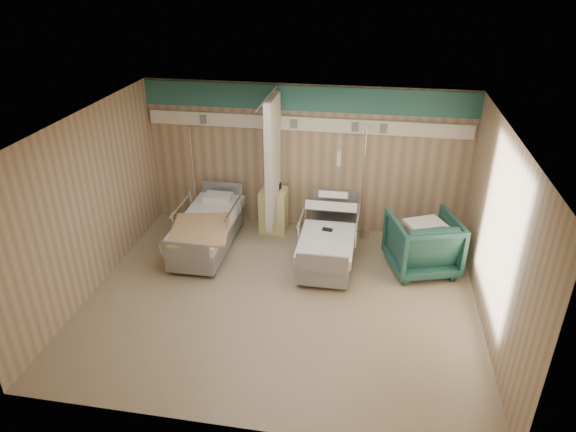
{
  "coord_description": "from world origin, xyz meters",
  "views": [
    {
      "loc": [
        1.23,
        -6.46,
        4.8
      ],
      "look_at": [
        0.01,
        0.6,
        1.16
      ],
      "focal_mm": 32.0,
      "sensor_mm": 36.0,
      "label": 1
    }
  ],
  "objects": [
    {
      "name": "white_cup",
      "position": [
        -0.68,
        2.2,
        0.92
      ],
      "size": [
        0.11,
        0.11,
        0.13
      ],
      "primitive_type": "cylinder",
      "rotation": [
        0.0,
        0.0,
        -0.23
      ],
      "color": "white",
      "rests_on": "bedside_cabinet"
    },
    {
      "name": "bedside_cabinet",
      "position": [
        -0.55,
        2.2,
        0.42
      ],
      "size": [
        0.5,
        0.48,
        0.85
      ],
      "primitive_type": "cube",
      "color": "#E7E390",
      "rests_on": "ground"
    },
    {
      "name": "ground",
      "position": [
        0.0,
        0.0,
        0.0
      ],
      "size": [
        6.0,
        5.0,
        0.0
      ],
      "primitive_type": "cube",
      "color": "tan",
      "rests_on": "ground"
    },
    {
      "name": "room_walls",
      "position": [
        -0.03,
        0.25,
        1.86
      ],
      "size": [
        6.04,
        5.04,
        2.82
      ],
      "color": "tan",
      "rests_on": "ground"
    },
    {
      "name": "waffle_blanket",
      "position": [
        2.21,
        1.26,
        1.03
      ],
      "size": [
        0.78,
        0.75,
        0.07
      ],
      "primitive_type": "cube",
      "rotation": [
        0.0,
        0.0,
        3.61
      ],
      "color": "silver",
      "rests_on": "visitor_armchair"
    },
    {
      "name": "iv_stand_left",
      "position": [
        -2.08,
        2.12,
        0.41
      ],
      "size": [
        0.36,
        0.36,
        2.02
      ],
      "rotation": [
        0.0,
        0.0,
        -0.09
      ],
      "color": "silver",
      "rests_on": "ground"
    },
    {
      "name": "iv_stand_right",
      "position": [
        1.1,
        2.28,
        0.45
      ],
      "size": [
        0.39,
        0.39,
        2.2
      ],
      "rotation": [
        0.0,
        0.0,
        0.43
      ],
      "color": "silver",
      "rests_on": "ground"
    },
    {
      "name": "tan_blanket",
      "position": [
        -1.55,
        0.84,
        0.65
      ],
      "size": [
        1.16,
        1.35,
        0.04
      ],
      "primitive_type": "cube",
      "rotation": [
        0.0,
        0.0,
        0.21
      ],
      "color": "tan",
      "rests_on": "bed_left"
    },
    {
      "name": "bed_left",
      "position": [
        -1.6,
        1.3,
        0.32
      ],
      "size": [
        1.0,
        2.16,
        0.63
      ],
      "primitive_type": null,
      "color": "silver",
      "rests_on": "ground"
    },
    {
      "name": "toiletry_bag",
      "position": [
        -0.55,
        2.28,
        0.91
      ],
      "size": [
        0.25,
        0.18,
        0.13
      ],
      "primitive_type": "cube",
      "rotation": [
        0.0,
        0.0,
        -0.13
      ],
      "color": "black",
      "rests_on": "bedside_cabinet"
    },
    {
      "name": "visitor_armchair",
      "position": [
        2.18,
        1.27,
        0.5
      ],
      "size": [
        1.34,
        1.36,
        0.99
      ],
      "primitive_type": "imported",
      "rotation": [
        0.0,
        0.0,
        3.45
      ],
      "color": "#1D4A43",
      "rests_on": "ground"
    },
    {
      "name": "call_remote",
      "position": [
        0.58,
        1.2,
        0.65
      ],
      "size": [
        0.18,
        0.1,
        0.04
      ],
      "primitive_type": "cube",
      "rotation": [
        0.0,
        0.0,
        -0.18
      ],
      "color": "black",
      "rests_on": "bed_right"
    },
    {
      "name": "bed_right",
      "position": [
        0.6,
        1.3,
        0.32
      ],
      "size": [
        1.0,
        2.16,
        0.63
      ],
      "primitive_type": null,
      "color": "silver",
      "rests_on": "ground"
    }
  ]
}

